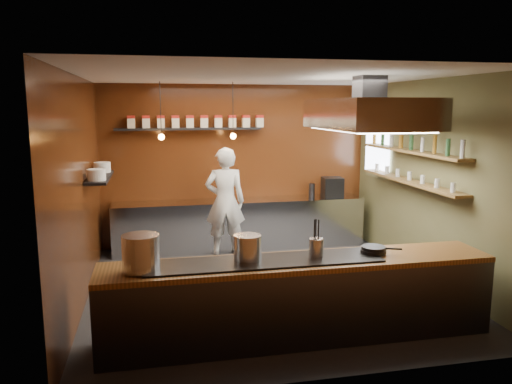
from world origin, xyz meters
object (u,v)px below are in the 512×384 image
object	(u,v)px
espresso_machine	(332,187)
chef	(225,202)
stockpot_large	(141,253)
extractor_hood	(369,113)
stockpot_small	(248,248)

from	to	relation	value
espresso_machine	chef	world-z (taller)	chef
stockpot_large	chef	world-z (taller)	chef
extractor_hood	chef	bearing A→B (deg)	126.62
stockpot_large	espresso_machine	xyz separation A→B (m)	(3.49, 3.82, -0.04)
extractor_hood	stockpot_small	world-z (taller)	extractor_hood
stockpot_large	stockpot_small	xyz separation A→B (m)	(1.13, 0.10, -0.04)
stockpot_large	stockpot_small	size ratio (longest dim) A/B	1.26
stockpot_small	espresso_machine	xyz separation A→B (m)	(2.36, 3.73, 0.00)
stockpot_large	stockpot_small	world-z (taller)	stockpot_large
stockpot_small	extractor_hood	bearing A→B (deg)	31.64
stockpot_large	extractor_hood	bearing A→B (deg)	22.63
extractor_hood	stockpot_small	xyz separation A→B (m)	(-1.88, -1.16, -1.42)
stockpot_small	chef	bearing A→B (deg)	85.85
stockpot_small	chef	xyz separation A→B (m)	(0.24, 3.36, -0.13)
stockpot_small	stockpot_large	bearing A→B (deg)	-175.08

